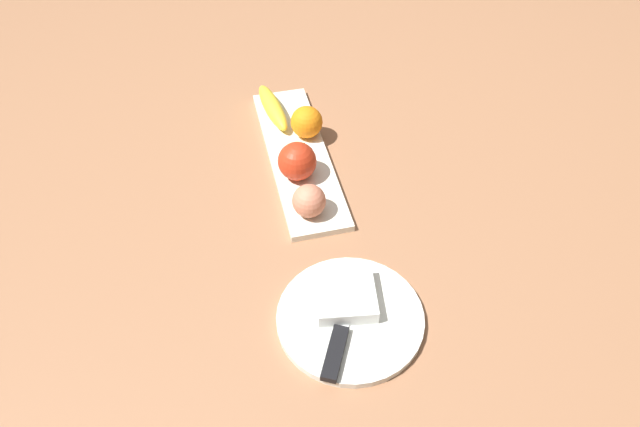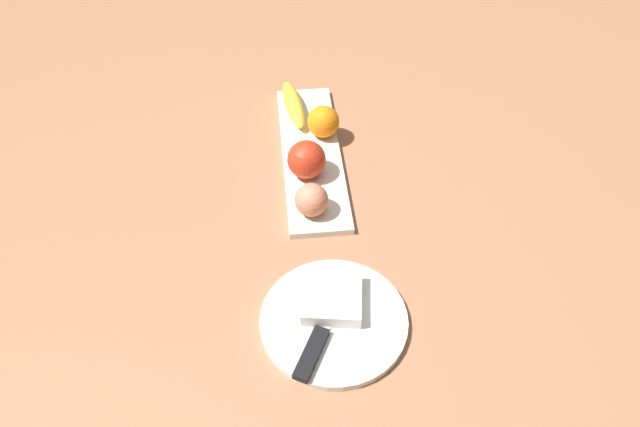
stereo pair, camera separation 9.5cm
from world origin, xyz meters
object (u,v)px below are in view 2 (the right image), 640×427
(apple, at_px, (306,160))
(knife, at_px, (315,345))
(orange_near_apple, at_px, (323,122))
(dinner_plate, at_px, (332,321))
(fruit_tray, at_px, (310,155))
(banana, at_px, (293,104))
(folded_napkin, at_px, (330,298))
(peach, at_px, (311,200))

(apple, bearing_deg, knife, 177.10)
(orange_near_apple, bearing_deg, knife, 172.71)
(apple, relative_size, orange_near_apple, 1.13)
(apple, relative_size, dinner_plate, 0.32)
(fruit_tray, xyz_separation_m, banana, (0.14, 0.02, 0.02))
(knife, bearing_deg, folded_napkin, 5.13)
(folded_napkin, bearing_deg, dinner_plate, 180.00)
(banana, relative_size, dinner_plate, 0.69)
(orange_near_apple, height_order, dinner_plate, orange_near_apple)
(dinner_plate, distance_m, folded_napkin, 0.04)
(apple, bearing_deg, banana, 3.33)
(peach, distance_m, folded_napkin, 0.20)
(dinner_plate, height_order, folded_napkin, folded_napkin)
(banana, xyz_separation_m, orange_near_apple, (-0.08, -0.06, 0.01))
(banana, height_order, peach, peach)
(peach, bearing_deg, banana, 2.28)
(apple, height_order, orange_near_apple, apple)
(apple, distance_m, peach, 0.10)
(knife, bearing_deg, peach, 23.34)
(peach, bearing_deg, orange_near_apple, -11.45)
(dinner_plate, relative_size, knife, 1.37)
(fruit_tray, relative_size, peach, 6.97)
(fruit_tray, height_order, peach, peach)
(orange_near_apple, distance_m, folded_napkin, 0.42)
(apple, distance_m, folded_napkin, 0.30)
(fruit_tray, distance_m, orange_near_apple, 0.07)
(apple, bearing_deg, folded_napkin, -177.67)
(banana, bearing_deg, dinner_plate, -5.19)
(fruit_tray, bearing_deg, apple, 168.73)
(fruit_tray, relative_size, folded_napkin, 4.52)
(banana, height_order, knife, banana)
(folded_napkin, bearing_deg, apple, 2.33)
(fruit_tray, height_order, orange_near_apple, orange_near_apple)
(apple, bearing_deg, fruit_tray, -11.27)
(apple, height_order, banana, apple)
(apple, distance_m, orange_near_apple, 0.12)
(knife, bearing_deg, dinner_plate, -5.98)
(knife, bearing_deg, fruit_tray, 23.26)
(orange_near_apple, xyz_separation_m, peach, (-0.22, 0.04, -0.00))
(orange_near_apple, bearing_deg, dinner_plate, 175.93)
(orange_near_apple, distance_m, dinner_plate, 0.45)
(orange_near_apple, relative_size, folded_napkin, 0.69)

